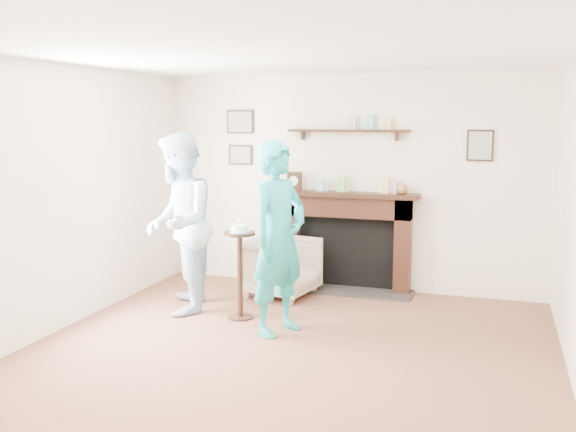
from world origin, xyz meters
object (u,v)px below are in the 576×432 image
object	(u,v)px
woman	(279,332)
pedestal_table	(240,258)
armchair	(282,295)
man	(181,311)

from	to	relation	value
woman	pedestal_table	xyz separation A→B (m)	(-0.51, 0.28, 0.62)
woman	pedestal_table	distance (m)	0.85
armchair	man	bearing A→B (deg)	147.98
armchair	man	world-z (taller)	man
armchair	woman	xyz separation A→B (m)	(0.37, -1.19, 0.00)
man	woman	world-z (taller)	man
armchair	man	distance (m)	1.20
armchair	woman	world-z (taller)	woman
man	armchair	bearing A→B (deg)	115.88
armchair	pedestal_table	world-z (taller)	pedestal_table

